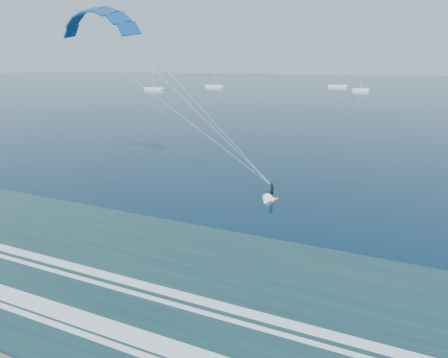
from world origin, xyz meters
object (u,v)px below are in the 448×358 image
kitesurfer_rig (186,101)px  sailboat_3 (361,90)px  sailboat_0 (154,88)px  sailboat_1 (214,86)px  sailboat_2 (338,86)px

kitesurfer_rig → sailboat_3: 167.55m
sailboat_0 → sailboat_1: bearing=60.0°
sailboat_3 → sailboat_2: bearing=118.9°
kitesurfer_rig → sailboat_1: 182.08m
sailboat_0 → sailboat_3: bearing=19.7°
kitesurfer_rig → sailboat_0: bearing=125.1°
kitesurfer_rig → sailboat_0: size_ratio=1.52×
sailboat_0 → sailboat_2: sailboat_0 is taller
sailboat_1 → kitesurfer_rig: bearing=-65.0°
sailboat_0 → sailboat_2: 97.99m
sailboat_1 → sailboat_3: size_ratio=1.28×
sailboat_0 → sailboat_3: size_ratio=1.34×
kitesurfer_rig → sailboat_0: (-94.46, 134.19, -8.69)m
sailboat_1 → sailboat_3: sailboat_1 is taller
sailboat_2 → sailboat_3: 30.54m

